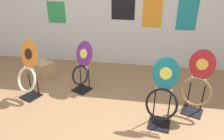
{
  "coord_description": "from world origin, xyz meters",
  "views": [
    {
      "loc": [
        0.72,
        -1.84,
        1.82
      ],
      "look_at": [
        0.27,
        0.83,
        0.55
      ],
      "focal_mm": 32.0,
      "sensor_mm": 36.0,
      "label": 1
    }
  ],
  "objects_px": {
    "toilet_seat_display_purple_note": "(82,67)",
    "toilet_seat_display_teal_sax": "(163,95)",
    "toilet_seat_display_orange_sun": "(28,73)",
    "storage_box": "(43,69)",
    "toilet_seat_display_crimson_swirl": "(197,85)"
  },
  "relations": [
    {
      "from": "toilet_seat_display_purple_note",
      "to": "toilet_seat_display_teal_sax",
      "type": "bearing_deg",
      "value": -28.67
    },
    {
      "from": "toilet_seat_display_orange_sun",
      "to": "storage_box",
      "type": "relative_size",
      "value": 1.93
    },
    {
      "from": "toilet_seat_display_orange_sun",
      "to": "toilet_seat_display_purple_note",
      "type": "distance_m",
      "value": 0.87
    },
    {
      "from": "toilet_seat_display_orange_sun",
      "to": "toilet_seat_display_crimson_swirl",
      "type": "relative_size",
      "value": 1.0
    },
    {
      "from": "storage_box",
      "to": "toilet_seat_display_crimson_swirl",
      "type": "bearing_deg",
      "value": -15.6
    },
    {
      "from": "toilet_seat_display_purple_note",
      "to": "storage_box",
      "type": "xyz_separation_m",
      "value": [
        -0.96,
        0.4,
        -0.29
      ]
    },
    {
      "from": "toilet_seat_display_teal_sax",
      "to": "storage_box",
      "type": "xyz_separation_m",
      "value": [
        -2.26,
        1.11,
        -0.31
      ]
    },
    {
      "from": "toilet_seat_display_orange_sun",
      "to": "toilet_seat_display_crimson_swirl",
      "type": "bearing_deg",
      "value": 0.11
    },
    {
      "from": "toilet_seat_display_crimson_swirl",
      "to": "toilet_seat_display_purple_note",
      "type": "relative_size",
      "value": 1.11
    },
    {
      "from": "toilet_seat_display_orange_sun",
      "to": "toilet_seat_display_purple_note",
      "type": "height_order",
      "value": "toilet_seat_display_orange_sun"
    },
    {
      "from": "toilet_seat_display_orange_sun",
      "to": "storage_box",
      "type": "height_order",
      "value": "toilet_seat_display_orange_sun"
    },
    {
      "from": "toilet_seat_display_crimson_swirl",
      "to": "storage_box",
      "type": "bearing_deg",
      "value": 164.4
    },
    {
      "from": "toilet_seat_display_crimson_swirl",
      "to": "toilet_seat_display_teal_sax",
      "type": "relative_size",
      "value": 1.05
    },
    {
      "from": "toilet_seat_display_teal_sax",
      "to": "storage_box",
      "type": "relative_size",
      "value": 1.84
    },
    {
      "from": "toilet_seat_display_purple_note",
      "to": "storage_box",
      "type": "bearing_deg",
      "value": 157.4
    }
  ]
}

